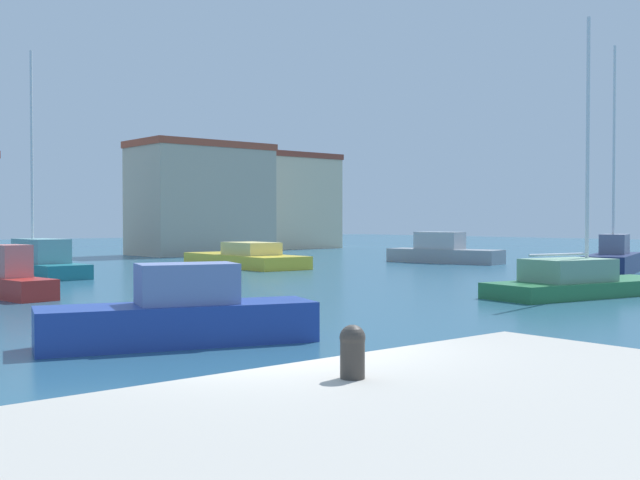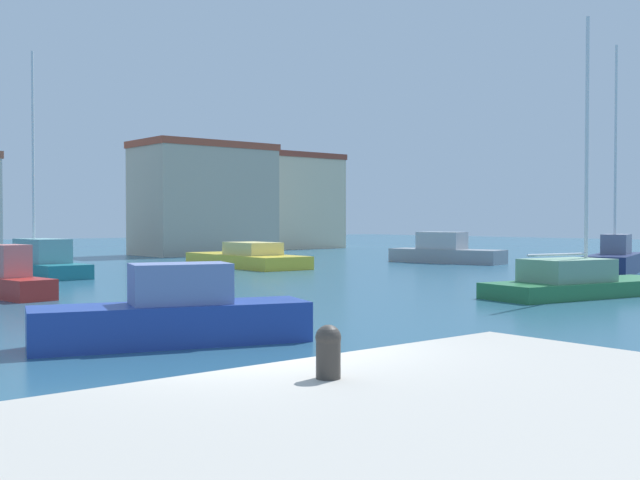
{
  "view_description": "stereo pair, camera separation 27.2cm",
  "coord_description": "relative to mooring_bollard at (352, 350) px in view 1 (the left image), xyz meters",
  "views": [
    {
      "loc": [
        -5.16,
        -7.06,
        2.54
      ],
      "look_at": [
        16.22,
        18.31,
        1.71
      ],
      "focal_mm": 44.29,
      "sensor_mm": 36.0,
      "label": 1
    },
    {
      "loc": [
        -4.96,
        -7.24,
        2.54
      ],
      "look_at": [
        16.22,
        18.31,
        1.71
      ],
      "focal_mm": 44.29,
      "sensor_mm": 36.0,
      "label": 2
    }
  ],
  "objects": [
    {
      "name": "water",
      "position": [
        15.46,
        21.93,
        -1.39
      ],
      "size": [
        160.0,
        160.0,
        0.0
      ],
      "primitive_type": "plane",
      "color": "#285670",
      "rests_on": "ground"
    },
    {
      "name": "sailboat_green_far_right",
      "position": [
        19.02,
        9.41,
        -0.9
      ],
      "size": [
        7.88,
        3.49,
        9.35
      ],
      "color": "#28703D",
      "rests_on": "water"
    },
    {
      "name": "warehouse_block",
      "position": [
        39.16,
        53.45,
        2.92
      ],
      "size": [
        9.11,
        9.09,
        8.6
      ],
      "color": "beige",
      "rests_on": "ground"
    },
    {
      "name": "mooring_bollard",
      "position": [
        0.0,
        0.0,
        0.0
      ],
      "size": [
        0.23,
        0.23,
        0.48
      ],
      "color": "#38332D",
      "rests_on": "pier_quay"
    },
    {
      "name": "sailboat_teal_far_left",
      "position": [
        8.43,
        30.5,
        -0.75
      ],
      "size": [
        2.44,
        7.88,
        10.25
      ],
      "color": "#1E707A",
      "rests_on": "water"
    },
    {
      "name": "motorboat_yellow_center_channel",
      "position": [
        19.89,
        30.34,
        -0.92
      ],
      "size": [
        3.52,
        8.89,
        1.36
      ],
      "color": "gold",
      "rests_on": "water"
    },
    {
      "name": "yacht_club",
      "position": [
        26.5,
        45.73,
        2.78
      ],
      "size": [
        10.06,
        5.79,
        8.33
      ],
      "color": "#B2A893",
      "rests_on": "ground"
    },
    {
      "name": "motorboat_blue_outer_mooring",
      "position": [
        3.47,
        8.99,
        -0.8
      ],
      "size": [
        5.8,
        3.18,
        1.66
      ],
      "color": "#233D93",
      "rests_on": "water"
    },
    {
      "name": "sailboat_navy_distant_east",
      "position": [
        30.28,
        14.61,
        -0.72
      ],
      "size": [
        6.86,
        4.2,
        10.84
      ],
      "color": "#19234C",
      "rests_on": "water"
    },
    {
      "name": "motorboat_red_near_pier",
      "position": [
        4.14,
        21.29,
        -0.83
      ],
      "size": [
        1.81,
        4.65,
        1.74
      ],
      "color": "#B22823",
      "rests_on": "water"
    },
    {
      "name": "motorboat_grey_inner_mooring",
      "position": [
        31.38,
        26.21,
        -0.72
      ],
      "size": [
        3.51,
        7.22,
        1.85
      ],
      "color": "gray",
      "rests_on": "water"
    }
  ]
}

